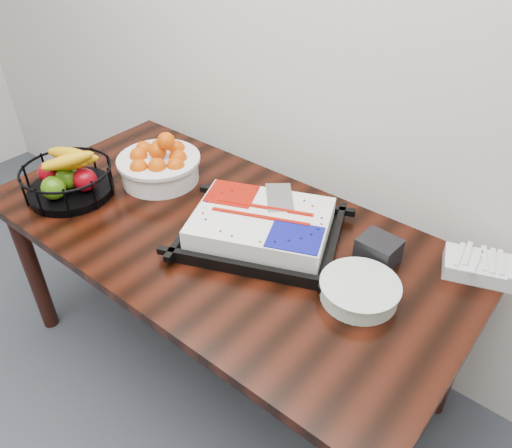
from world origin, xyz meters
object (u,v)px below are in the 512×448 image
Objects in this scene: table at (221,248)px; fruit_basket at (68,178)px; cake_tray at (262,227)px; plate_stack at (359,290)px; tangerine_bowl at (159,160)px; napkin_box at (378,251)px.

table is 0.67m from fruit_basket.
fruit_basket reaches higher than cake_tray.
fruit_basket reaches higher than table.
table is 5.13× the size of fruit_basket.
tangerine_bowl is at bearing 175.01° from plate_stack.
tangerine_bowl is 2.67× the size of napkin_box.
fruit_basket is at bearing -169.68° from plate_stack.
plate_stack is (0.98, -0.09, -0.06)m from tangerine_bowl.
table is 0.57m from napkin_box.
tangerine_bowl reaches higher than napkin_box.
cake_tray is (0.15, 0.05, 0.14)m from table.
napkin_box is at bearing 6.17° from tangerine_bowl.
table is at bearing -160.13° from cake_tray.
cake_tray is 0.81m from fruit_basket.
tangerine_bowl reaches higher than table.
tangerine_bowl is at bearing 57.26° from fruit_basket.
fruit_basket is 1.43× the size of plate_stack.
napkin_box is (1.14, 0.40, -0.03)m from fruit_basket.
table is 5.35× the size of tangerine_bowl.
tangerine_bowl is at bearing 166.99° from table.
tangerine_bowl is 0.95m from napkin_box.
napkin_box reaches higher than table.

